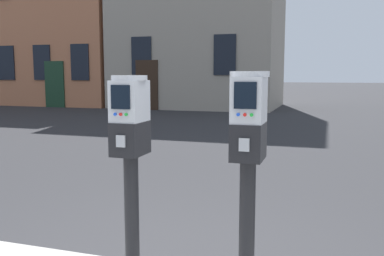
% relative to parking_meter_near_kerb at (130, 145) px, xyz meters
% --- Properties ---
extents(parking_meter_near_kerb, '(0.22, 0.25, 1.35)m').
position_rel_parking_meter_near_kerb_xyz_m(parking_meter_near_kerb, '(0.00, 0.00, 0.00)').
color(parking_meter_near_kerb, black).
rests_on(parking_meter_near_kerb, sidewalk_slab).
extents(parking_meter_twin_adjacent, '(0.22, 0.25, 1.38)m').
position_rel_parking_meter_near_kerb_xyz_m(parking_meter_twin_adjacent, '(0.72, 0.00, 0.02)').
color(parking_meter_twin_adjacent, black).
rests_on(parking_meter_twin_adjacent, sidewalk_slab).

